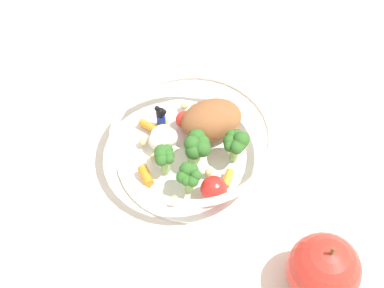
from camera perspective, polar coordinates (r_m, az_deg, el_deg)
The scene contains 3 objects.
ground_plane at distance 0.73m, azimuth 0.77°, elevation -1.01°, with size 2.40×2.40×0.00m, color silver.
food_container at distance 0.71m, azimuth 0.27°, elevation 0.24°, with size 0.21×0.21×0.06m.
loose_apple at distance 0.63m, azimuth 13.26°, elevation -12.37°, with size 0.08×0.08×0.09m.
Camera 1 is at (-0.38, -0.18, 0.60)m, focal length 52.35 mm.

